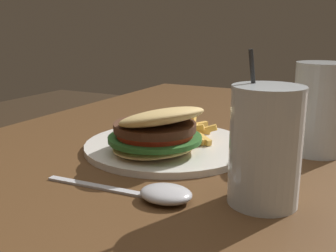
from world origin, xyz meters
The scene contains 4 objects.
meal_plate_near centered at (-0.04, -0.16, 0.76)m, with size 0.28×0.27×0.09m.
beer_glass centered at (-0.16, 0.05, 0.80)m, with size 0.08×0.08×0.14m.
juice_glass centered at (0.06, 0.02, 0.79)m, with size 0.08×0.08×0.17m.
spoon centered at (0.11, -0.08, 0.74)m, with size 0.05×0.20×0.02m.
Camera 1 is at (0.47, 0.12, 0.93)m, focal length 42.00 mm.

